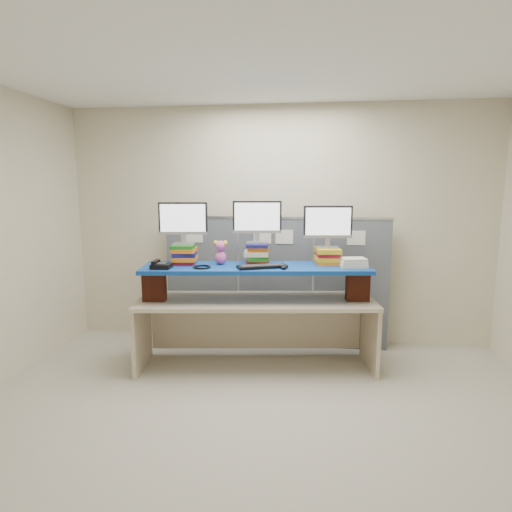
# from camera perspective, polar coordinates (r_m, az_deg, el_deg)

# --- Properties ---
(room) EXTENTS (5.00, 4.00, 2.80)m
(room) POSITION_cam_1_polar(r_m,az_deg,el_deg) (3.13, -0.04, 0.66)
(room) COLOR beige
(room) RESTS_ON ground
(cubicle_partition) EXTENTS (2.60, 0.06, 1.53)m
(cubicle_partition) POSITION_cam_1_polar(r_m,az_deg,el_deg) (4.99, 2.60, -3.44)
(cubicle_partition) COLOR #50565F
(cubicle_partition) RESTS_ON ground
(desk) EXTENTS (2.47, 1.01, 0.73)m
(desk) POSITION_cam_1_polar(r_m,az_deg,el_deg) (4.42, 0.00, -7.63)
(desk) COLOR beige
(desk) RESTS_ON ground
(brick_pier_left) EXTENTS (0.24, 0.15, 0.31)m
(brick_pier_left) POSITION_cam_1_polar(r_m,az_deg,el_deg) (4.41, -13.41, -3.88)
(brick_pier_left) COLOR maroon
(brick_pier_left) RESTS_ON desk
(brick_pier_right) EXTENTS (0.24, 0.15, 0.31)m
(brick_pier_right) POSITION_cam_1_polar(r_m,az_deg,el_deg) (4.41, 13.40, -3.87)
(brick_pier_right) COLOR maroon
(brick_pier_right) RESTS_ON desk
(blue_board) EXTENTS (2.32, 0.86, 0.04)m
(blue_board) POSITION_cam_1_polar(r_m,az_deg,el_deg) (4.30, 0.00, -1.58)
(blue_board) COLOR navy
(blue_board) RESTS_ON brick_pier_left
(book_stack_left) EXTENTS (0.29, 0.32, 0.20)m
(book_stack_left) POSITION_cam_1_polar(r_m,az_deg,el_deg) (4.46, -9.54, 0.27)
(book_stack_left) COLOR red
(book_stack_left) RESTS_ON blue_board
(book_stack_center) EXTENTS (0.27, 0.33, 0.21)m
(book_stack_center) POSITION_cam_1_polar(r_m,az_deg,el_deg) (4.40, 0.18, 0.31)
(book_stack_center) COLOR red
(book_stack_center) RESTS_ON blue_board
(book_stack_right) EXTENTS (0.29, 0.34, 0.17)m
(book_stack_right) POSITION_cam_1_polar(r_m,az_deg,el_deg) (4.46, 9.50, 0.03)
(book_stack_right) COLOR orange
(book_stack_right) RESTS_ON blue_board
(monitor_left) EXTENTS (0.50, 0.17, 0.43)m
(monitor_left) POSITION_cam_1_polar(r_m,az_deg,el_deg) (4.42, -9.70, 4.67)
(monitor_left) COLOR #A09FA4
(monitor_left) RESTS_ON book_stack_left
(monitor_center) EXTENTS (0.50, 0.17, 0.43)m
(monitor_center) POSITION_cam_1_polar(r_m,az_deg,el_deg) (4.36, 0.15, 4.92)
(monitor_center) COLOR #A09FA4
(monitor_center) RESTS_ON book_stack_center
(monitor_right) EXTENTS (0.50, 0.17, 0.43)m
(monitor_right) POSITION_cam_1_polar(r_m,az_deg,el_deg) (4.42, 9.55, 4.22)
(monitor_right) COLOR #A09FA4
(monitor_right) RESTS_ON book_stack_right
(keyboard) EXTENTS (0.51, 0.34, 0.03)m
(keyboard) POSITION_cam_1_polar(r_m,az_deg,el_deg) (4.19, 0.80, -1.40)
(keyboard) COLOR black
(keyboard) RESTS_ON blue_board
(mouse) EXTENTS (0.09, 0.13, 0.04)m
(mouse) POSITION_cam_1_polar(r_m,az_deg,el_deg) (4.15, 3.75, -1.48)
(mouse) COLOR black
(mouse) RESTS_ON blue_board
(desk_phone) EXTENTS (0.19, 0.18, 0.08)m
(desk_phone) POSITION_cam_1_polar(r_m,az_deg,el_deg) (4.26, -12.59, -1.23)
(desk_phone) COLOR black
(desk_phone) RESTS_ON blue_board
(headset) EXTENTS (0.20, 0.20, 0.02)m
(headset) POSITION_cam_1_polar(r_m,az_deg,el_deg) (4.22, -7.22, -1.45)
(headset) COLOR black
(headset) RESTS_ON blue_board
(plush_toy) EXTENTS (0.14, 0.11, 0.25)m
(plush_toy) POSITION_cam_1_polar(r_m,az_deg,el_deg) (4.38, -4.74, 0.52)
(plush_toy) COLOR #E256A1
(plush_toy) RESTS_ON blue_board
(binder_stack) EXTENTS (0.28, 0.24, 0.09)m
(binder_stack) POSITION_cam_1_polar(r_m,az_deg,el_deg) (4.33, 12.87, -0.88)
(binder_stack) COLOR beige
(binder_stack) RESTS_ON blue_board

